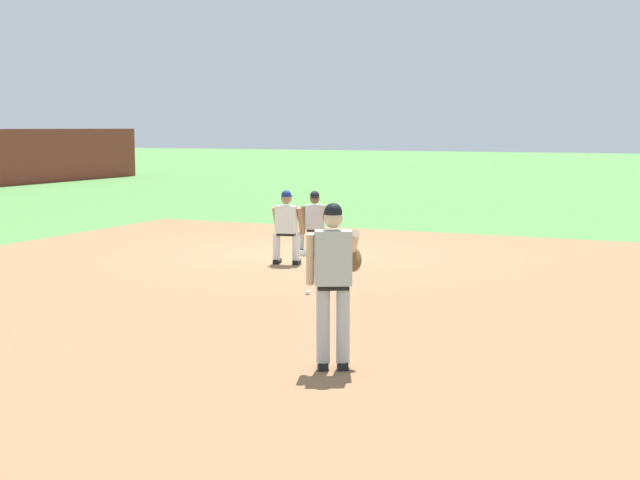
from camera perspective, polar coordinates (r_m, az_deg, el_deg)
The scene contains 7 objects.
ground_plane at distance 18.82m, azimuth -1.03°, elevation -0.95°, with size 160.00×160.00×0.00m, color #518942.
infield_dirt_patch at distance 14.38m, azimuth -0.39°, elevation -3.48°, with size 18.00×18.00×0.01m, color #936B47.
first_base_bag at distance 18.81m, azimuth -1.03°, elevation -0.81°, with size 0.38×0.38×0.09m, color white.
baseball at distance 14.34m, azimuth -0.80°, elevation -3.38°, with size 0.07×0.07×0.07m, color white.
pitcher at distance 9.81m, azimuth 0.93°, elevation -2.27°, with size 0.83×0.59×1.86m.
first_baseman at distance 18.89m, azimuth -0.28°, elevation 1.32°, with size 0.84×1.00×1.34m.
baserunner at distance 17.43m, azimuth -2.16°, elevation 1.02°, with size 0.51×0.64×1.46m.
Camera 1 is at (-16.83, -7.99, 2.68)m, focal length 50.00 mm.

